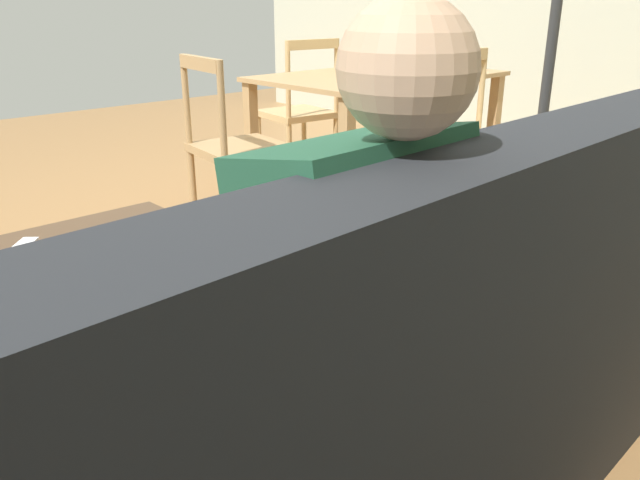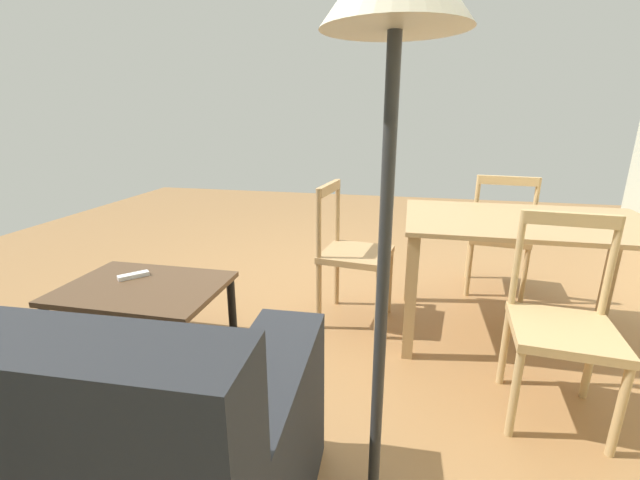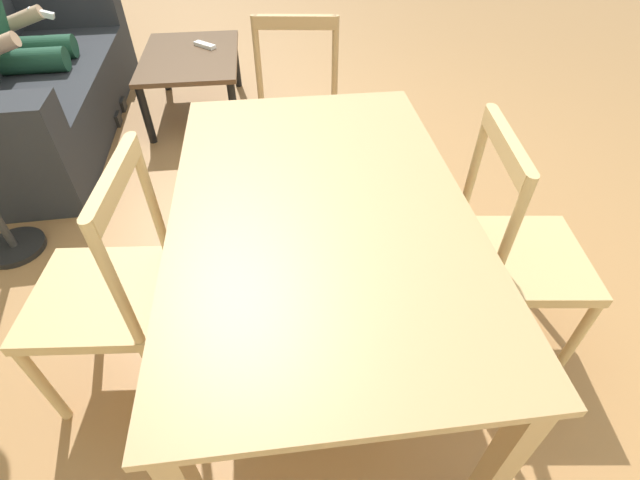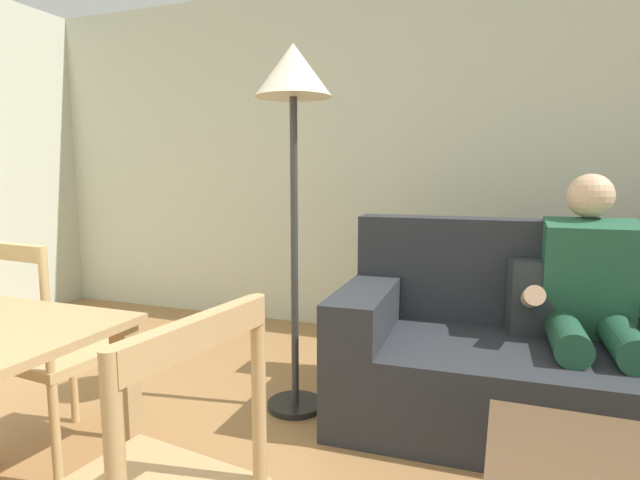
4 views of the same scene
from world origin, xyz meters
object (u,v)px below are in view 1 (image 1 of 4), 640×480
object	(u,v)px
person_lounging	(317,315)
coffee_table	(75,267)
dining_chair_near_wall	(478,146)
couch	(345,407)
dining_chair_by_doorway	(299,112)
dining_table	(379,93)
tv_remote	(21,250)
dining_chair_facing_couch	(236,150)

from	to	relation	value
person_lounging	coffee_table	world-z (taller)	person_lounging
coffee_table	dining_chair_near_wall	world-z (taller)	dining_chair_near_wall
couch	person_lounging	world-z (taller)	person_lounging
person_lounging	dining_chair_by_doorway	distance (m)	3.19
couch	coffee_table	world-z (taller)	couch
coffee_table	dining_table	world-z (taller)	dining_table
couch	tv_remote	xyz separation A→B (m)	(0.26, -1.18, 0.09)
coffee_table	dining_chair_facing_couch	distance (m)	1.27
couch	dining_chair_facing_couch	bearing A→B (deg)	-119.22
couch	dining_table	bearing A→B (deg)	-139.24
tv_remote	dining_chair_by_doorway	bearing A→B (deg)	70.93
dining_chair_near_wall	dining_chair_facing_couch	xyz separation A→B (m)	(1.03, -0.71, 0.02)
dining_table	tv_remote	bearing A→B (deg)	13.38
dining_table	dining_chair_near_wall	distance (m)	0.73
tv_remote	dining_table	world-z (taller)	dining_table
person_lounging	tv_remote	size ratio (longest dim) A/B	6.87
coffee_table	dining_table	distance (m)	2.23
tv_remote	dining_table	xyz separation A→B (m)	(-2.24, -0.53, 0.22)
coffee_table	dining_chair_near_wall	size ratio (longest dim) A/B	0.96
dining_chair_facing_couch	tv_remote	bearing A→B (deg)	23.81
person_lounging	dining_chair_facing_couch	world-z (taller)	person_lounging
dining_chair_facing_couch	person_lounging	bearing A→B (deg)	58.64
dining_table	dining_chair_by_doorway	xyz separation A→B (m)	(0.00, -0.70, -0.20)
coffee_table	dining_chair_by_doorway	xyz separation A→B (m)	(-2.11, -1.33, 0.09)
person_lounging	dining_chair_by_doorway	bearing A→B (deg)	-130.54
couch	dining_chair_by_doorway	distance (m)	3.12
dining_table	dining_chair_facing_couch	xyz separation A→B (m)	(1.02, -0.00, -0.18)
coffee_table	tv_remote	world-z (taller)	tv_remote
person_lounging	dining_chair_by_doorway	size ratio (longest dim) A/B	1.27
couch	dining_chair_facing_couch	world-z (taller)	couch
person_lounging	dining_chair_facing_couch	size ratio (longest dim) A/B	1.28
dining_chair_near_wall	coffee_table	bearing A→B (deg)	-1.98
couch	dining_chair_by_doorway	size ratio (longest dim) A/B	2.28
coffee_table	dining_chair_facing_couch	bearing A→B (deg)	-149.91
tv_remote	dining_chair_near_wall	distance (m)	2.25
coffee_table	dining_chair_facing_couch	size ratio (longest dim) A/B	0.96
couch	person_lounging	xyz separation A→B (m)	(0.09, 0.01, 0.26)
dining_chair_by_doorway	couch	bearing A→B (deg)	50.62
person_lounging	tv_remote	bearing A→B (deg)	-82.04
coffee_table	dining_chair_facing_couch	xyz separation A→B (m)	(-1.09, -0.63, 0.11)
coffee_table	tv_remote	distance (m)	0.17
couch	coffee_table	distance (m)	1.09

